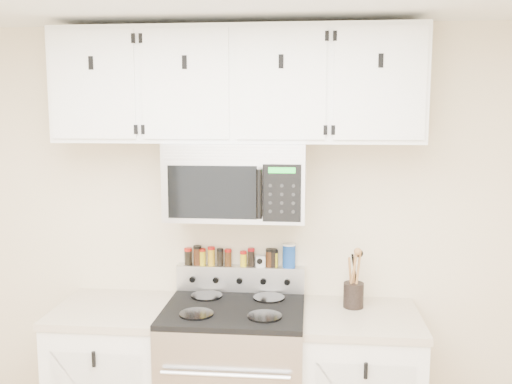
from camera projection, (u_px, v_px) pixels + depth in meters
The scene contains 18 objects.
back_wall at pixel (241, 240), 3.40m from camera, with size 3.50×0.01×2.50m, color beige.
base_cabinet_left at pixel (117, 383), 3.28m from camera, with size 0.64×0.62×0.92m.
microwave at pixel (237, 181), 3.15m from camera, with size 0.76×0.44×0.42m.
upper_cabinets at pixel (237, 85), 3.11m from camera, with size 2.00×0.35×0.62m.
utensil_crock at pixel (354, 293), 3.19m from camera, with size 0.11×0.11×0.33m.
kitchen_timer at pixel (260, 261), 3.37m from camera, with size 0.06×0.05×0.07m, color silver.
salt_canister at pixel (289, 255), 3.34m from camera, with size 0.08×0.08×0.14m.
spice_jar_0 at pixel (188, 256), 3.40m from camera, with size 0.05×0.05×0.10m.
spice_jar_1 at pixel (197, 255), 3.40m from camera, with size 0.05×0.05×0.12m.
spice_jar_2 at pixel (202, 257), 3.40m from camera, with size 0.04×0.04×0.10m.
spice_jar_3 at pixel (211, 256), 3.39m from camera, with size 0.04×0.04×0.11m.
spice_jar_4 at pixel (220, 257), 3.39m from camera, with size 0.04×0.04×0.10m.
spice_jar_5 at pixel (228, 257), 3.38m from camera, with size 0.04×0.04×0.10m.
spice_jar_6 at pixel (243, 259), 3.37m from camera, with size 0.04×0.04×0.09m.
spice_jar_7 at pixel (251, 257), 3.37m from camera, with size 0.04×0.04×0.11m.
spice_jar_8 at pixel (269, 258), 3.36m from camera, with size 0.05×0.05×0.11m.
spice_jar_9 at pixel (273, 258), 3.36m from camera, with size 0.05×0.05×0.11m.
spice_jar_10 at pixel (275, 258), 3.36m from camera, with size 0.04×0.04×0.10m.
Camera 1 is at (0.41, -1.55, 2.01)m, focal length 40.00 mm.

